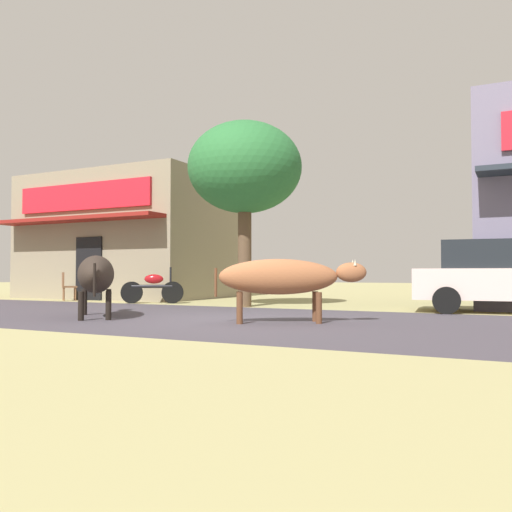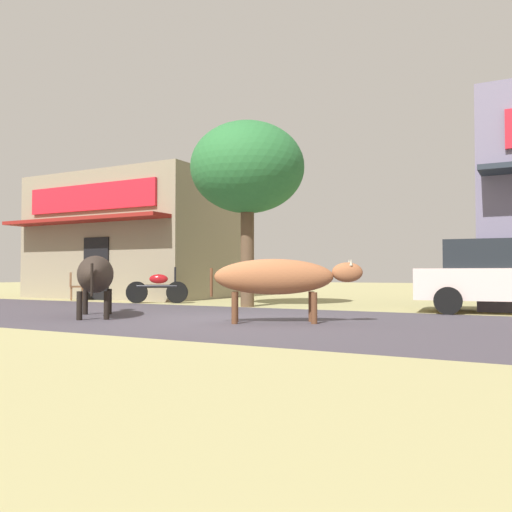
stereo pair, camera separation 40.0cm
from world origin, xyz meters
TOP-DOWN VIEW (x-y plane):
  - ground at (0.00, 0.00)m, footprint 80.00×80.00m
  - asphalt_road at (0.00, 0.00)m, footprint 72.00×6.43m
  - storefront_left_cafe at (-7.97, 6.74)m, footprint 7.05×5.88m
  - roadside_tree at (-1.45, 3.46)m, footprint 3.07×3.07m
  - parked_hatchback_car at (4.85, 4.19)m, footprint 4.34×2.31m
  - parked_motorcycle at (-4.59, 3.64)m, footprint 1.70×0.89m
  - cow_near_brown at (-2.61, -0.87)m, footprint 2.19×2.38m
  - cow_far_dark at (1.29, -0.30)m, footprint 2.58×1.68m
  - cafe_chair_near_tree at (-8.06, 3.66)m, footprint 0.62×0.62m

SIDE VIEW (x-z plane):
  - ground at x=0.00m, z-range 0.00..0.00m
  - asphalt_road at x=0.00m, z-range 0.00..0.00m
  - parked_motorcycle at x=-4.59m, z-range -0.06..1.01m
  - cafe_chair_near_tree at x=-8.06m, z-range 0.05..0.97m
  - cow_far_dark at x=1.29m, z-range 0.24..1.40m
  - parked_hatchback_car at x=4.85m, z-range 0.02..1.66m
  - cow_near_brown at x=-2.61m, z-range 0.24..1.49m
  - storefront_left_cafe at x=-7.97m, z-range 0.01..4.45m
  - roadside_tree at x=-1.45m, z-range 1.22..6.18m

